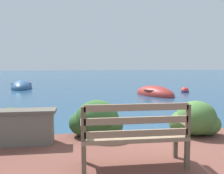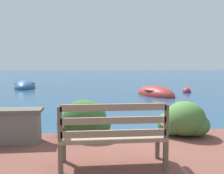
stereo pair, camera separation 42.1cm
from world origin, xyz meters
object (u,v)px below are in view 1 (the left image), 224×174
(rowboat_nearest, at_px, (155,94))
(mooring_buoy, at_px, (185,91))
(park_bench, at_px, (134,133))
(rowboat_mid, at_px, (22,87))

(rowboat_nearest, distance_m, mooring_buoy, 2.17)
(park_bench, relative_size, rowboat_mid, 0.57)
(park_bench, height_order, rowboat_nearest, park_bench)
(park_bench, bearing_deg, mooring_buoy, 69.93)
(rowboat_mid, xyz_separation_m, mooring_buoy, (9.23, -3.09, -0.00))
(rowboat_mid, relative_size, mooring_buoy, 5.68)
(rowboat_nearest, relative_size, rowboat_mid, 1.01)
(park_bench, distance_m, rowboat_mid, 13.33)
(rowboat_nearest, bearing_deg, park_bench, -45.69)
(rowboat_nearest, distance_m, rowboat_mid, 8.30)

